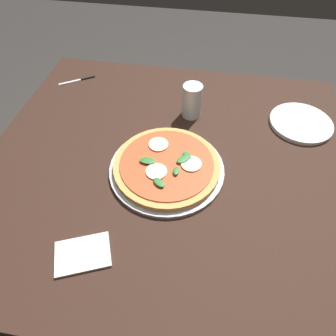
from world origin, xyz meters
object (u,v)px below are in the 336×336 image
object	(u,v)px
plate_white	(301,123)
glass_cup	(192,101)
dining_table	(169,180)
pizza	(168,165)
serving_tray	(168,169)
napkin	(83,254)
knife	(82,79)

from	to	relation	value
plate_white	glass_cup	xyz separation A→B (m)	(-0.38, -0.01, 0.05)
dining_table	pizza	world-z (taller)	pizza
plate_white	glass_cup	world-z (taller)	glass_cup
serving_tray	glass_cup	distance (m)	0.28
glass_cup	plate_white	bearing A→B (deg)	1.59
serving_tray	plate_white	distance (m)	0.50
pizza	glass_cup	distance (m)	0.27
dining_table	napkin	bearing A→B (deg)	-114.31
plate_white	glass_cup	size ratio (longest dim) A/B	1.78
pizza	plate_white	world-z (taller)	pizza
knife	glass_cup	bearing A→B (deg)	-17.43
dining_table	glass_cup	distance (m)	0.28
plate_white	serving_tray	bearing A→B (deg)	-146.01
glass_cup	dining_table	bearing A→B (deg)	-100.11
dining_table	plate_white	world-z (taller)	plate_white
napkin	glass_cup	world-z (taller)	glass_cup
dining_table	knife	distance (m)	0.57
pizza	plate_white	distance (m)	0.50
pizza	serving_tray	bearing A→B (deg)	163.97
serving_tray	knife	distance (m)	0.60
pizza	glass_cup	xyz separation A→B (m)	(0.04, 0.27, 0.04)
plate_white	glass_cup	bearing A→B (deg)	-178.41
plate_white	knife	distance (m)	0.85
pizza	glass_cup	size ratio (longest dim) A/B	2.64
napkin	glass_cup	bearing A→B (deg)	71.15
serving_tray	knife	world-z (taller)	serving_tray
serving_tray	napkin	size ratio (longest dim) A/B	2.62
dining_table	napkin	world-z (taller)	napkin
serving_tray	knife	xyz separation A→B (m)	(-0.43, 0.42, -0.00)
napkin	dining_table	bearing A→B (deg)	65.69
glass_cup	pizza	bearing A→B (deg)	-97.72
dining_table	napkin	xyz separation A→B (m)	(-0.15, -0.34, 0.10)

